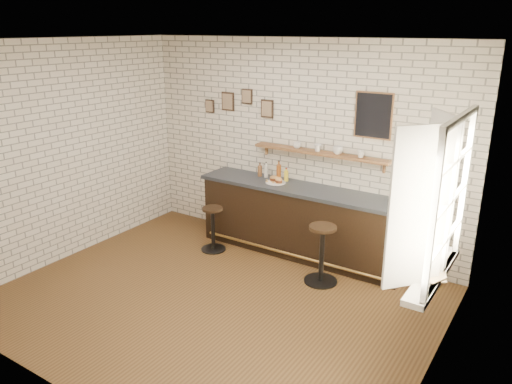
% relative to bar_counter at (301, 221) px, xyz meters
% --- Properties ---
extents(ground, '(5.00, 5.00, 0.00)m').
position_rel_bar_counter_xyz_m(ground, '(-0.25, -1.70, -0.51)').
color(ground, brown).
rests_on(ground, ground).
extents(bar_counter, '(3.10, 0.65, 1.01)m').
position_rel_bar_counter_xyz_m(bar_counter, '(0.00, 0.00, 0.00)').
color(bar_counter, black).
rests_on(bar_counter, ground).
extents(sandwich_plate, '(0.28, 0.28, 0.01)m').
position_rel_bar_counter_xyz_m(sandwich_plate, '(-0.42, -0.01, 0.51)').
color(sandwich_plate, white).
rests_on(sandwich_plate, bar_counter).
extents(ciabatta_sandwich, '(0.26, 0.19, 0.08)m').
position_rel_bar_counter_xyz_m(ciabatta_sandwich, '(-0.41, -0.01, 0.55)').
color(ciabatta_sandwich, tan).
rests_on(ciabatta_sandwich, sandwich_plate).
extents(potato_chips, '(0.25, 0.19, 0.00)m').
position_rel_bar_counter_xyz_m(potato_chips, '(-0.44, -0.01, 0.52)').
color(potato_chips, gold).
rests_on(potato_chips, sandwich_plate).
extents(bitters_bottle_brown, '(0.06, 0.06, 0.21)m').
position_rel_bar_counter_xyz_m(bitters_bottle_brown, '(-0.79, 0.14, 0.59)').
color(bitters_bottle_brown, brown).
rests_on(bitters_bottle_brown, bar_counter).
extents(bitters_bottle_white, '(0.06, 0.06, 0.23)m').
position_rel_bar_counter_xyz_m(bitters_bottle_white, '(-0.68, 0.14, 0.60)').
color(bitters_bottle_white, silver).
rests_on(bitters_bottle_white, bar_counter).
extents(bitters_bottle_amber, '(0.07, 0.07, 0.28)m').
position_rel_bar_counter_xyz_m(bitters_bottle_amber, '(-0.46, 0.14, 0.62)').
color(bitters_bottle_amber, '#994C18').
rests_on(bitters_bottle_amber, bar_counter).
extents(condiment_bottle_yellow, '(0.06, 0.06, 0.19)m').
position_rel_bar_counter_xyz_m(condiment_bottle_yellow, '(-0.34, 0.14, 0.58)').
color(condiment_bottle_yellow, yellow).
rests_on(condiment_bottle_yellow, bar_counter).
extents(bar_stool_left, '(0.37, 0.37, 0.66)m').
position_rel_bar_counter_xyz_m(bar_stool_left, '(-1.14, -0.57, -0.15)').
color(bar_stool_left, black).
rests_on(bar_stool_left, ground).
extents(bar_stool_right, '(0.43, 0.43, 0.77)m').
position_rel_bar_counter_xyz_m(bar_stool_right, '(0.61, -0.59, -0.09)').
color(bar_stool_right, black).
rests_on(bar_stool_right, ground).
extents(wall_shelf, '(2.00, 0.18, 0.18)m').
position_rel_bar_counter_xyz_m(wall_shelf, '(0.15, 0.20, 0.97)').
color(wall_shelf, brown).
rests_on(wall_shelf, ground).
extents(shelf_cup_a, '(0.12, 0.12, 0.09)m').
position_rel_bar_counter_xyz_m(shelf_cup_a, '(-0.21, 0.20, 1.04)').
color(shelf_cup_a, white).
rests_on(shelf_cup_a, wall_shelf).
extents(shelf_cup_b, '(0.15, 0.15, 0.10)m').
position_rel_bar_counter_xyz_m(shelf_cup_b, '(0.12, 0.20, 1.04)').
color(shelf_cup_b, white).
rests_on(shelf_cup_b, wall_shelf).
extents(shelf_cup_c, '(0.17, 0.17, 0.11)m').
position_rel_bar_counter_xyz_m(shelf_cup_c, '(0.42, 0.20, 1.05)').
color(shelf_cup_c, white).
rests_on(shelf_cup_c, wall_shelf).
extents(shelf_cup_d, '(0.12, 0.12, 0.09)m').
position_rel_bar_counter_xyz_m(shelf_cup_d, '(0.74, 0.20, 1.04)').
color(shelf_cup_d, white).
rests_on(shelf_cup_d, wall_shelf).
extents(back_wall_decor, '(2.96, 0.02, 0.56)m').
position_rel_bar_counter_xyz_m(back_wall_decor, '(-0.03, 0.28, 1.54)').
color(back_wall_decor, black).
rests_on(back_wall_decor, ground).
extents(window_sill, '(0.20, 1.35, 0.06)m').
position_rel_bar_counter_xyz_m(window_sill, '(2.15, -1.40, 0.39)').
color(window_sill, white).
rests_on(window_sill, ground).
extents(casement_window, '(0.40, 1.30, 1.56)m').
position_rel_bar_counter_xyz_m(casement_window, '(2.10, -1.40, 1.14)').
color(casement_window, white).
rests_on(casement_window, ground).
extents(book_lower, '(0.21, 0.25, 0.02)m').
position_rel_bar_counter_xyz_m(book_lower, '(2.13, -1.52, 0.43)').
color(book_lower, tan).
rests_on(book_lower, window_sill).
extents(book_upper, '(0.22, 0.24, 0.02)m').
position_rel_bar_counter_xyz_m(book_upper, '(2.13, -1.55, 0.45)').
color(book_upper, tan).
rests_on(book_upper, book_lower).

